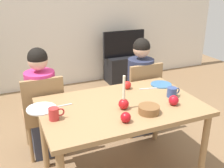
{
  "coord_description": "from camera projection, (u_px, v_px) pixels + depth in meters",
  "views": [
    {
      "loc": [
        -0.9,
        -1.89,
        1.76
      ],
      "look_at": [
        0.0,
        0.2,
        0.87
      ],
      "focal_mm": 42.39,
      "sensor_mm": 36.0,
      "label": 1
    }
  ],
  "objects": [
    {
      "name": "apple_by_right_mug",
      "position": [
        127.0,
        85.0,
        2.64
      ],
      "size": [
        0.08,
        0.08,
        0.08
      ],
      "primitive_type": "sphere",
      "color": "red",
      "rests_on": "dining_table"
    },
    {
      "name": "person_right_child",
      "position": [
        140.0,
        88.0,
        3.13
      ],
      "size": [
        0.3,
        0.3,
        1.17
      ],
      "color": "#33384C",
      "rests_on": "ground"
    },
    {
      "name": "apple_near_candle",
      "position": [
        126.0,
        117.0,
        2.01
      ],
      "size": [
        0.08,
        0.08,
        0.08
      ],
      "primitive_type": "sphere",
      "color": "#B50F16",
      "rests_on": "dining_table"
    },
    {
      "name": "person_left_child",
      "position": [
        43.0,
        105.0,
        2.71
      ],
      "size": [
        0.3,
        0.3,
        1.17
      ],
      "color": "#33384C",
      "rests_on": "ground"
    },
    {
      "name": "chair_right",
      "position": [
        141.0,
        94.0,
        3.12
      ],
      "size": [
        0.4,
        0.4,
        0.9
      ],
      "color": "#99754C",
      "rests_on": "ground"
    },
    {
      "name": "plate_right",
      "position": [
        161.0,
        84.0,
        2.74
      ],
      "size": [
        0.22,
        0.22,
        0.01
      ],
      "primitive_type": "cylinder",
      "color": "teal",
      "rests_on": "dining_table"
    },
    {
      "name": "mug_left",
      "position": [
        54.0,
        114.0,
        2.05
      ],
      "size": [
        0.13,
        0.08,
        0.1
      ],
      "color": "#B72D2D",
      "rests_on": "dining_table"
    },
    {
      "name": "fork_left",
      "position": [
        62.0,
        106.0,
        2.28
      ],
      "size": [
        0.18,
        0.03,
        0.01
      ],
      "primitive_type": "cube",
      "rotation": [
        0.0,
        0.0,
        0.07
      ],
      "color": "silver",
      "rests_on": "dining_table"
    },
    {
      "name": "tv_stand",
      "position": [
        124.0,
        69.0,
        4.89
      ],
      "size": [
        0.64,
        0.4,
        0.48
      ],
      "primitive_type": "cube",
      "color": "black",
      "rests_on": "ground"
    },
    {
      "name": "bowl_walnuts",
      "position": [
        149.0,
        109.0,
        2.16
      ],
      "size": [
        0.17,
        0.17,
        0.06
      ],
      "primitive_type": "cylinder",
      "color": "brown",
      "rests_on": "dining_table"
    },
    {
      "name": "mug_right",
      "position": [
        172.0,
        92.0,
        2.46
      ],
      "size": [
        0.13,
        0.09,
        0.09
      ],
      "color": "#33477F",
      "rests_on": "dining_table"
    },
    {
      "name": "tv",
      "position": [
        124.0,
        44.0,
        4.72
      ],
      "size": [
        0.79,
        0.05,
        0.46
      ],
      "color": "black",
      "rests_on": "tv_stand"
    },
    {
      "name": "chair_left",
      "position": [
        44.0,
        111.0,
        2.71
      ],
      "size": [
        0.4,
        0.4,
        0.9
      ],
      "color": "#99754C",
      "rests_on": "ground"
    },
    {
      "name": "candle_centerpiece",
      "position": [
        124.0,
        102.0,
        2.21
      ],
      "size": [
        0.09,
        0.09,
        0.3
      ],
      "color": "red",
      "rests_on": "dining_table"
    },
    {
      "name": "fork_right",
      "position": [
        148.0,
        89.0,
        2.64
      ],
      "size": [
        0.18,
        0.05,
        0.01
      ],
      "primitive_type": "cube",
      "rotation": [
        0.0,
        0.0,
        -0.23
      ],
      "color": "silver",
      "rests_on": "dining_table"
    },
    {
      "name": "back_wall",
      "position": [
        54.0,
        11.0,
        4.34
      ],
      "size": [
        6.4,
        0.1,
        2.6
      ],
      "primitive_type": "cube",
      "color": "silver",
      "rests_on": "ground"
    },
    {
      "name": "plate_left",
      "position": [
        41.0,
        109.0,
        2.23
      ],
      "size": [
        0.25,
        0.25,
        0.01
      ],
      "primitive_type": "cylinder",
      "color": "silver",
      "rests_on": "dining_table"
    },
    {
      "name": "apple_by_left_plate",
      "position": [
        174.0,
        100.0,
        2.29
      ],
      "size": [
        0.09,
        0.09,
        0.09
      ],
      "primitive_type": "sphere",
      "color": "red",
      "rests_on": "dining_table"
    },
    {
      "name": "dining_table",
      "position": [
        121.0,
        113.0,
        2.35
      ],
      "size": [
        1.4,
        0.9,
        0.75
      ],
      "color": "#99754C",
      "rests_on": "ground"
    }
  ]
}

